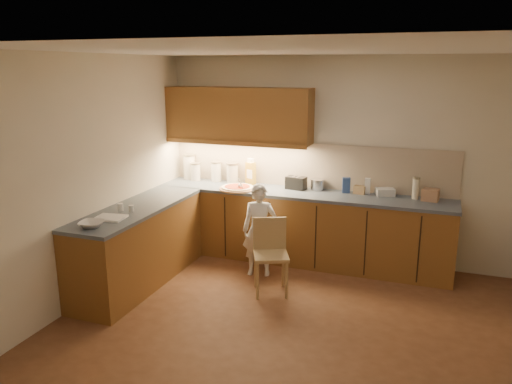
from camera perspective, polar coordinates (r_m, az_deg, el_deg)
room at (r=4.47m, az=4.37°, el=4.00°), size 4.54×4.50×2.62m
l_counter at (r=6.21m, az=-0.92°, el=-4.63°), size 3.77×2.62×0.92m
backsplash at (r=6.54m, az=5.88°, el=3.06°), size 3.75×0.02×0.58m
upper_cabinets at (r=6.57m, az=-2.05°, el=8.81°), size 1.95×0.36×0.73m
pizza_on_board at (r=6.43m, az=-2.13°, el=0.47°), size 0.47×0.47×0.19m
child at (r=5.98m, az=0.40°, el=-4.38°), size 0.46×0.35×1.12m
wooden_chair at (r=5.58m, az=1.65°, el=-6.64°), size 0.49×0.49×0.83m
mixing_bowl at (r=5.19m, az=-18.27°, el=-3.51°), size 0.28×0.28×0.06m
canister_a at (r=7.07m, az=-7.63°, el=2.92°), size 0.17×0.17×0.35m
canister_b at (r=6.96m, az=-6.93°, el=2.33°), size 0.14×0.14×0.25m
canister_c at (r=6.89m, az=-4.57°, el=2.37°), size 0.15×0.15×0.28m
canister_d at (r=6.78m, az=-2.70°, el=2.22°), size 0.17×0.17×0.28m
oil_jug at (r=6.67m, az=-0.62°, el=2.24°), size 0.14×0.13×0.35m
toaster at (r=6.45m, az=4.60°, el=1.04°), size 0.27×0.19×0.17m
steel_pot at (r=6.45m, az=7.02°, el=0.87°), size 0.18×0.18×0.14m
blue_box at (r=6.34m, az=10.27°, el=0.77°), size 0.11×0.09×0.19m
card_box_a at (r=6.33m, az=11.76°, el=0.24°), size 0.15×0.12×0.10m
white_bottle at (r=6.34m, az=12.63°, el=0.66°), size 0.07×0.07×0.20m
flat_pack at (r=6.33m, az=14.53°, el=0.02°), size 0.26×0.22×0.09m
tall_jar at (r=6.24m, az=17.79°, el=0.43°), size 0.08×0.08×0.26m
card_box_b at (r=6.22m, az=19.32°, el=-0.32°), size 0.21×0.17×0.14m
dough_cloth at (r=5.42m, az=-16.31°, el=-2.84°), size 0.33×0.27×0.02m
spice_jar_a at (r=5.67m, az=-15.25°, el=-1.69°), size 0.07×0.07×0.08m
spice_jar_b at (r=5.60m, az=-14.06°, el=-1.86°), size 0.06×0.06×0.07m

